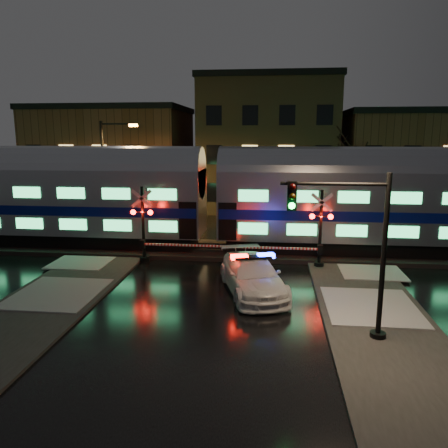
% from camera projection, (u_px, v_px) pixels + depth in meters
% --- Properties ---
extents(ground, '(120.00, 120.00, 0.00)m').
position_uv_depth(ground, '(217.00, 279.00, 20.87)').
color(ground, black).
rests_on(ground, ground).
extents(ballast, '(90.00, 4.20, 0.24)m').
position_uv_depth(ballast, '(228.00, 250.00, 25.72)').
color(ballast, black).
rests_on(ballast, ground).
extents(sidewalk_left, '(4.00, 20.00, 0.12)m').
position_uv_depth(sidewalk_left, '(18.00, 324.00, 15.72)').
color(sidewalk_left, '#2D2D2D').
rests_on(sidewalk_left, ground).
extents(sidewalk_right, '(4.00, 20.00, 0.12)m').
position_uv_depth(sidewalk_right, '(390.00, 343.00, 14.31)').
color(sidewalk_right, '#2D2D2D').
rests_on(sidewalk_right, ground).
extents(building_left, '(14.00, 10.00, 9.00)m').
position_uv_depth(building_left, '(114.00, 159.00, 42.83)').
color(building_left, '#532F20').
rests_on(building_left, ground).
extents(building_mid, '(12.00, 11.00, 11.50)m').
position_uv_depth(building_mid, '(268.00, 147.00, 41.44)').
color(building_mid, brown).
rests_on(building_mid, ground).
extents(building_right, '(12.00, 10.00, 8.50)m').
position_uv_depth(building_right, '(410.00, 164.00, 39.84)').
color(building_right, '#532F20').
rests_on(building_right, ground).
extents(train, '(51.00, 3.12, 5.92)m').
position_uv_depth(train, '(211.00, 195.00, 25.18)').
color(train, black).
rests_on(train, ballast).
extents(police_car, '(3.64, 5.81, 1.74)m').
position_uv_depth(police_car, '(252.00, 275.00, 18.92)').
color(police_car, white).
rests_on(police_car, ground).
extents(crossing_signal_right, '(5.75, 0.65, 4.07)m').
position_uv_depth(crossing_signal_right, '(313.00, 237.00, 22.28)').
color(crossing_signal_right, black).
rests_on(crossing_signal_right, ground).
extents(crossing_signal_left, '(5.83, 0.66, 4.13)m').
position_uv_depth(crossing_signal_left, '(149.00, 232.00, 23.21)').
color(crossing_signal_left, black).
rests_on(crossing_signal_left, ground).
extents(traffic_light, '(3.63, 0.67, 5.61)m').
position_uv_depth(traffic_light, '(356.00, 254.00, 14.11)').
color(traffic_light, black).
rests_on(traffic_light, ground).
extents(streetlight, '(2.58, 0.27, 7.72)m').
position_uv_depth(streetlight, '(107.00, 170.00, 29.71)').
color(streetlight, black).
rests_on(streetlight, ground).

